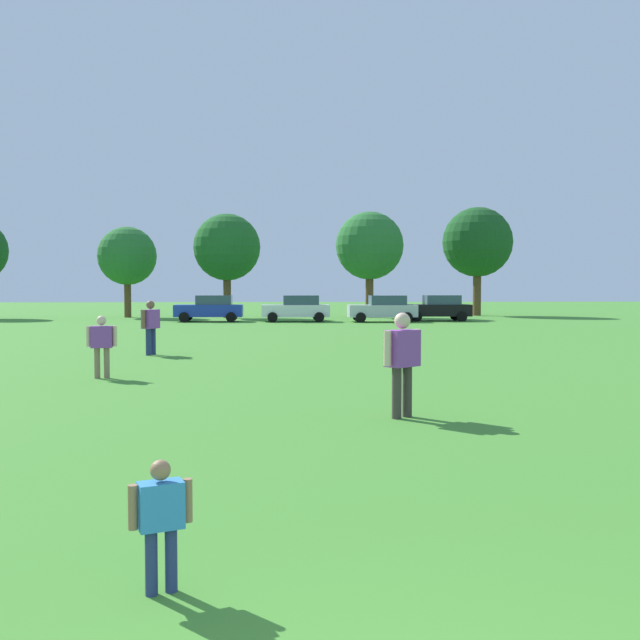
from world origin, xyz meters
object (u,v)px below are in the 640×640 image
at_px(bystander_near_trees, 151,323).
at_px(parked_car_black_3, 438,308).
at_px(parked_car_silver_2, 383,308).
at_px(parked_car_blue_0, 210,308).
at_px(adult_bystander, 402,355).
at_px(parked_car_white_1, 297,308).
at_px(tree_right, 370,246).
at_px(tree_center, 227,248).
at_px(child_kite_flyer, 161,514).
at_px(tree_far_right, 477,242).
at_px(bystander_midfield, 102,341).
at_px(tree_left, 127,256).

distance_m(bystander_near_trees, parked_car_black_3, 27.13).
relative_size(parked_car_silver_2, parked_car_black_3, 1.00).
relative_size(parked_car_blue_0, parked_car_silver_2, 1.00).
xyz_separation_m(adult_bystander, parked_car_white_1, (-0.78, 33.88, -0.17)).
distance_m(parked_car_silver_2, tree_right, 8.24).
bearing_deg(parked_car_white_1, tree_center, -52.27).
height_order(child_kite_flyer, parked_car_black_3, parked_car_black_3).
xyz_separation_m(parked_car_black_3, tree_far_right, (5.16, 8.99, 4.86)).
bearing_deg(adult_bystander, parked_car_blue_0, -116.84).
bearing_deg(tree_center, tree_right, 0.38).
bearing_deg(adult_bystander, tree_right, -133.97).
distance_m(bystander_midfield, tree_center, 34.93).
bearing_deg(tree_right, tree_far_right, 18.96).
distance_m(bystander_midfield, parked_car_white_1, 28.90).
xyz_separation_m(bystander_midfield, parked_car_black_3, (14.60, 28.80, -0.02)).
distance_m(bystander_near_trees, parked_car_silver_2, 24.40).
distance_m(adult_bystander, tree_left, 43.41).
relative_size(bystander_midfield, parked_car_white_1, 0.34).
bearing_deg(bystander_midfield, parked_car_silver_2, -118.74).
bearing_deg(parked_car_white_1, adult_bystander, 91.31).
bearing_deg(parked_car_blue_0, adult_bystander, 100.43).
height_order(bystander_near_trees, tree_right, tree_right).
bearing_deg(child_kite_flyer, bystander_midfield, 84.01).
bearing_deg(parked_car_silver_2, parked_car_white_1, -6.64).
height_order(parked_car_blue_0, parked_car_silver_2, same).
bearing_deg(bystander_midfield, tree_center, -98.22).
bearing_deg(tree_far_right, tree_left, -175.70).
bearing_deg(tree_center, parked_car_black_3, -22.66).
height_order(adult_bystander, tree_far_right, tree_far_right).
xyz_separation_m(parked_car_blue_0, parked_car_black_3, (14.75, -0.01, 0.00)).
distance_m(parked_car_white_1, tree_right, 9.47).
height_order(child_kite_flyer, parked_car_white_1, parked_car_white_1).
relative_size(adult_bystander, parked_car_white_1, 0.40).
bearing_deg(bystander_near_trees, adult_bystander, -124.37).
bearing_deg(bystander_midfield, child_kite_flyer, 98.06).
relative_size(parked_car_blue_0, tree_center, 0.57).
bearing_deg(parked_car_white_1, parked_car_blue_0, -4.34).
bearing_deg(bystander_midfield, tree_right, -114.75).
xyz_separation_m(child_kite_flyer, adult_bystander, (2.84, 6.54, 0.47)).
xyz_separation_m(child_kite_flyer, bystander_near_trees, (-3.21, 17.88, 0.47)).
bearing_deg(adult_bystander, parked_car_silver_2, -135.33).
height_order(tree_right, tree_far_right, tree_far_right).
bearing_deg(tree_left, child_kite_flyer, -78.05).
relative_size(bystander_midfield, parked_car_black_3, 0.34).
bearing_deg(parked_car_black_3, child_kite_flyer, 74.55).
xyz_separation_m(child_kite_flyer, parked_car_white_1, (2.07, 40.42, 0.30)).
xyz_separation_m(parked_car_white_1, parked_car_silver_2, (5.48, -0.64, 0.00)).
bearing_deg(bystander_near_trees, child_kite_flyer, -142.28).
relative_size(parked_car_white_1, tree_left, 0.65).
relative_size(adult_bystander, parked_car_black_3, 0.40).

